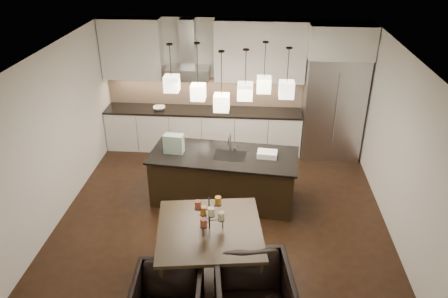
# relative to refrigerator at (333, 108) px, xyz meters

# --- Properties ---
(floor) EXTENTS (5.50, 5.50, 0.02)m
(floor) POSITION_rel_refrigerator_xyz_m (-2.10, -2.38, -1.08)
(floor) COLOR black
(floor) RESTS_ON ground
(ceiling) EXTENTS (5.50, 5.50, 0.02)m
(ceiling) POSITION_rel_refrigerator_xyz_m (-2.10, -2.38, 1.73)
(ceiling) COLOR white
(ceiling) RESTS_ON wall_back
(wall_back) EXTENTS (5.50, 0.02, 2.80)m
(wall_back) POSITION_rel_refrigerator_xyz_m (-2.10, 0.38, 0.32)
(wall_back) COLOR silver
(wall_back) RESTS_ON ground
(wall_front) EXTENTS (5.50, 0.02, 2.80)m
(wall_front) POSITION_rel_refrigerator_xyz_m (-2.10, -5.14, 0.32)
(wall_front) COLOR silver
(wall_front) RESTS_ON ground
(wall_left) EXTENTS (0.02, 5.50, 2.80)m
(wall_left) POSITION_rel_refrigerator_xyz_m (-4.86, -2.38, 0.32)
(wall_left) COLOR silver
(wall_left) RESTS_ON ground
(wall_right) EXTENTS (0.02, 5.50, 2.80)m
(wall_right) POSITION_rel_refrigerator_xyz_m (0.66, -2.38, 0.32)
(wall_right) COLOR silver
(wall_right) RESTS_ON ground
(refrigerator) EXTENTS (1.20, 0.72, 2.15)m
(refrigerator) POSITION_rel_refrigerator_xyz_m (0.00, 0.00, 0.00)
(refrigerator) COLOR #B7B7BA
(refrigerator) RESTS_ON floor
(fridge_panel) EXTENTS (1.26, 0.72, 0.65)m
(fridge_panel) POSITION_rel_refrigerator_xyz_m (0.00, 0.00, 1.40)
(fridge_panel) COLOR silver
(fridge_panel) RESTS_ON refrigerator
(lower_cabinets) EXTENTS (4.21, 0.62, 0.88)m
(lower_cabinets) POSITION_rel_refrigerator_xyz_m (-2.73, 0.05, -0.64)
(lower_cabinets) COLOR silver
(lower_cabinets) RESTS_ON floor
(countertop) EXTENTS (4.21, 0.66, 0.04)m
(countertop) POSITION_rel_refrigerator_xyz_m (-2.73, 0.05, -0.17)
(countertop) COLOR black
(countertop) RESTS_ON lower_cabinets
(backsplash) EXTENTS (4.21, 0.02, 0.63)m
(backsplash) POSITION_rel_refrigerator_xyz_m (-2.73, 0.35, 0.16)
(backsplash) COLOR #C8A78B
(backsplash) RESTS_ON countertop
(upper_cab_left) EXTENTS (1.25, 0.35, 1.25)m
(upper_cab_left) POSITION_rel_refrigerator_xyz_m (-4.20, 0.19, 1.10)
(upper_cab_left) COLOR silver
(upper_cab_left) RESTS_ON wall_back
(upper_cab_right) EXTENTS (1.85, 0.35, 1.25)m
(upper_cab_right) POSITION_rel_refrigerator_xyz_m (-1.55, 0.19, 1.10)
(upper_cab_right) COLOR silver
(upper_cab_right) RESTS_ON wall_back
(hood_canopy) EXTENTS (0.90, 0.52, 0.24)m
(hood_canopy) POSITION_rel_refrigerator_xyz_m (-3.03, 0.10, 0.65)
(hood_canopy) COLOR #B7B7BA
(hood_canopy) RESTS_ON wall_back
(hood_chimney) EXTENTS (0.30, 0.28, 0.96)m
(hood_chimney) POSITION_rel_refrigerator_xyz_m (-3.03, 0.21, 1.24)
(hood_chimney) COLOR #B7B7BA
(hood_chimney) RESTS_ON hood_canopy
(fruit_bowl) EXTENTS (0.31, 0.31, 0.06)m
(fruit_bowl) POSITION_rel_refrigerator_xyz_m (-3.67, 0.00, -0.12)
(fruit_bowl) COLOR silver
(fruit_bowl) RESTS_ON countertop
(island_body) EXTENTS (2.57, 1.23, 0.87)m
(island_body) POSITION_rel_refrigerator_xyz_m (-2.12, -1.94, -0.64)
(island_body) COLOR black
(island_body) RESTS_ON floor
(island_top) EXTENTS (2.66, 1.32, 0.04)m
(island_top) POSITION_rel_refrigerator_xyz_m (-2.12, -1.94, -0.18)
(island_top) COLOR black
(island_top) RESTS_ON island_body
(faucet) EXTENTS (0.12, 0.25, 0.38)m
(faucet) POSITION_rel_refrigerator_xyz_m (-2.02, -1.85, 0.03)
(faucet) COLOR silver
(faucet) RESTS_ON island_top
(tote_bag) EXTENTS (0.35, 0.21, 0.34)m
(tote_bag) POSITION_rel_refrigerator_xyz_m (-3.00, -1.92, 0.01)
(tote_bag) COLOR #1F4F2C
(tote_bag) RESTS_ON island_top
(food_container) EXTENTS (0.36, 0.27, 0.10)m
(food_container) POSITION_rel_refrigerator_xyz_m (-1.37, -1.96, -0.11)
(food_container) COLOR silver
(food_container) RESTS_ON island_top
(dining_table) EXTENTS (1.58, 1.58, 0.84)m
(dining_table) POSITION_rel_refrigerator_xyz_m (-2.16, -3.91, -0.66)
(dining_table) COLOR black
(dining_table) RESTS_ON floor
(candelabra) EXTENTS (0.45, 0.45, 0.49)m
(candelabra) POSITION_rel_refrigerator_xyz_m (-2.16, -3.91, 0.01)
(candelabra) COLOR black
(candelabra) RESTS_ON dining_table
(candle_a) EXTENTS (0.10, 0.10, 0.11)m
(candle_a) POSITION_rel_refrigerator_xyz_m (-2.01, -3.89, -0.04)
(candle_a) COLOR beige
(candle_a) RESTS_ON candelabra
(candle_b) EXTENTS (0.10, 0.10, 0.11)m
(candle_b) POSITION_rel_refrigerator_xyz_m (-2.26, -3.79, -0.04)
(candle_b) COLOR #C37E25
(candle_b) RESTS_ON candelabra
(candle_c) EXTENTS (0.10, 0.10, 0.11)m
(candle_c) POSITION_rel_refrigerator_xyz_m (-2.22, -4.05, -0.04)
(candle_c) COLOR #964130
(candle_c) RESTS_ON candelabra
(candle_d) EXTENTS (0.10, 0.10, 0.11)m
(candle_d) POSITION_rel_refrigerator_xyz_m (-2.05, -3.79, 0.14)
(candle_d) COLOR #C37E25
(candle_d) RESTS_ON candelabra
(candle_e) EXTENTS (0.10, 0.10, 0.11)m
(candle_e) POSITION_rel_refrigerator_xyz_m (-2.31, -3.91, 0.14)
(candle_e) COLOR #964130
(candle_e) RESTS_ON candelabra
(candle_f) EXTENTS (0.10, 0.10, 0.11)m
(candle_f) POSITION_rel_refrigerator_xyz_m (-2.12, -4.05, 0.14)
(candle_f) COLOR beige
(candle_f) RESTS_ON candelabra
(armchair_right) EXTENTS (1.04, 1.06, 0.86)m
(armchair_right) POSITION_rel_refrigerator_xyz_m (-1.56, -4.67, -0.65)
(armchair_right) COLOR black
(armchair_right) RESTS_ON floor
(pendant_a) EXTENTS (0.24, 0.24, 0.26)m
(pendant_a) POSITION_rel_refrigerator_xyz_m (-2.99, -1.82, 1.07)
(pendant_a) COLOR beige
(pendant_a) RESTS_ON ceiling
(pendant_b) EXTENTS (0.24, 0.24, 0.26)m
(pendant_b) POSITION_rel_refrigerator_xyz_m (-2.57, -1.71, 0.89)
(pendant_b) COLOR beige
(pendant_b) RESTS_ON ceiling
(pendant_c) EXTENTS (0.24, 0.24, 0.26)m
(pendant_c) POSITION_rel_refrigerator_xyz_m (-1.77, -2.05, 1.05)
(pendant_c) COLOR beige
(pendant_c) RESTS_ON ceiling
(pendant_d) EXTENTS (0.24, 0.24, 0.26)m
(pendant_d) POSITION_rel_refrigerator_xyz_m (-1.47, -1.56, 1.00)
(pendant_d) COLOR beige
(pendant_d) RESTS_ON ceiling
(pendant_e) EXTENTS (0.24, 0.24, 0.26)m
(pendant_e) POSITION_rel_refrigerator_xyz_m (-1.12, -1.91, 1.05)
(pendant_e) COLOR beige
(pendant_e) RESTS_ON ceiling
(pendant_f) EXTENTS (0.24, 0.24, 0.26)m
(pendant_f) POSITION_rel_refrigerator_xyz_m (-2.14, -2.18, 0.90)
(pendant_f) COLOR beige
(pendant_f) RESTS_ON ceiling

